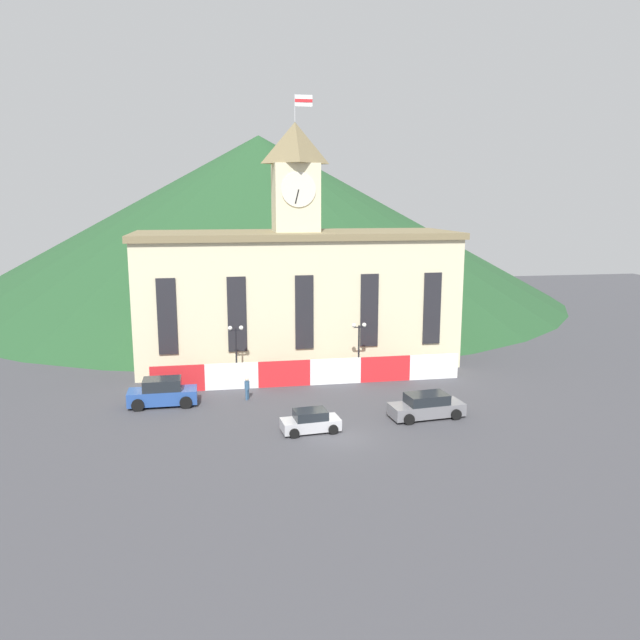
# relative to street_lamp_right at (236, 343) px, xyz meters

# --- Properties ---
(ground_plane) EXTENTS (160.00, 160.00, 0.00)m
(ground_plane) POSITION_rel_street_lamp_right_xyz_m (6.07, -12.62, -3.74)
(ground_plane) COLOR #424247
(civic_building) EXTENTS (29.78, 10.88, 24.62)m
(civic_building) POSITION_rel_street_lamp_right_xyz_m (6.07, 7.62, 3.00)
(civic_building) COLOR beige
(civic_building) RESTS_ON ground
(banner_fence) EXTENTS (26.05, 0.12, 2.20)m
(banner_fence) POSITION_rel_street_lamp_right_xyz_m (6.07, -0.72, -2.63)
(banner_fence) COLOR red
(banner_fence) RESTS_ON ground
(hillside_backdrop) EXTENTS (93.68, 93.68, 25.20)m
(hillside_backdrop) POSITION_rel_street_lamp_right_xyz_m (6.07, 50.35, 8.87)
(hillside_backdrop) COLOR #234C28
(hillside_backdrop) RESTS_ON ground
(street_lamp_right) EXTENTS (1.26, 0.36, 5.16)m
(street_lamp_right) POSITION_rel_street_lamp_right_xyz_m (0.00, 0.00, 0.00)
(street_lamp_right) COLOR black
(street_lamp_right) RESTS_ON ground
(street_lamp_far_left) EXTENTS (1.26, 0.36, 5.04)m
(street_lamp_far_left) POSITION_rel_street_lamp_right_xyz_m (10.40, 0.00, -0.08)
(street_lamp_far_left) COLOR black
(street_lamp_far_left) RESTS_ON ground
(car_silver_hatch) EXTENTS (4.05, 2.32, 1.50)m
(car_silver_hatch) POSITION_rel_street_lamp_right_xyz_m (4.42, -11.26, -3.04)
(car_silver_hatch) COLOR #B7B7BC
(car_silver_hatch) RESTS_ON ground
(car_gray_pickup) EXTENTS (5.48, 2.81, 1.75)m
(car_gray_pickup) POSITION_rel_street_lamp_right_xyz_m (13.02, -9.92, -2.93)
(car_gray_pickup) COLOR slate
(car_gray_pickup) RESTS_ON ground
(car_blue_van) EXTENTS (5.12, 2.40, 2.10)m
(car_blue_van) POSITION_rel_street_lamp_right_xyz_m (-5.74, -3.98, -2.77)
(car_blue_van) COLOR #284C99
(car_blue_van) RESTS_ON ground
(pedestrian) EXTENTS (0.51, 0.51, 1.77)m
(pedestrian) POSITION_rel_street_lamp_right_xyz_m (0.63, -3.66, -2.77)
(pedestrian) COLOR #33567A
(pedestrian) RESTS_ON ground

